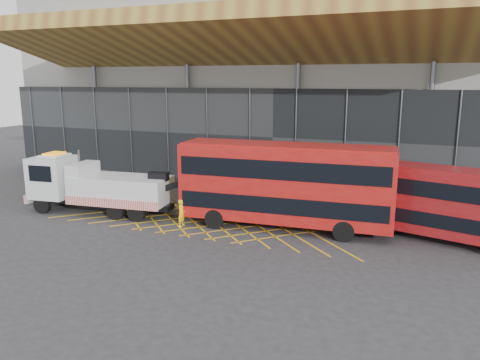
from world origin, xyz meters
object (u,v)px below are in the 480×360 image
at_px(bus_second, 443,201).
at_px(worker, 182,213).
at_px(recovery_truck, 95,185).
at_px(bus_towed, 285,182).

relative_size(bus_second, worker, 6.21).
distance_m(recovery_truck, worker, 6.89).
height_order(recovery_truck, bus_towed, bus_towed).
bearing_deg(worker, recovery_truck, 87.35).
bearing_deg(bus_second, recovery_truck, -158.48).
bearing_deg(bus_towed, recovery_truck, -177.64).
relative_size(recovery_truck, bus_towed, 0.91).
xyz_separation_m(bus_second, worker, (-14.49, -3.01, -1.44)).
relative_size(bus_towed, worker, 7.66).
relative_size(recovery_truck, bus_second, 1.13).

